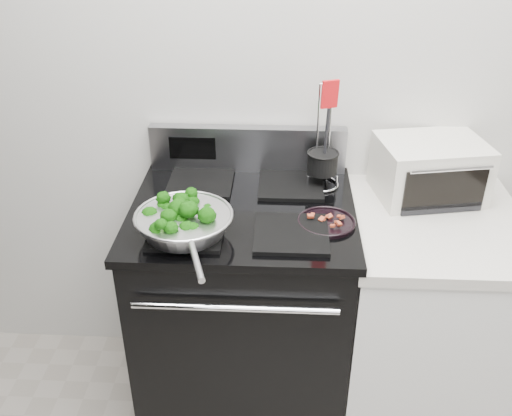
# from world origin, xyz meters

# --- Properties ---
(back_wall) EXTENTS (4.00, 0.02, 2.70)m
(back_wall) POSITION_xyz_m (0.00, 1.75, 1.35)
(back_wall) COLOR #B9B6AF
(back_wall) RESTS_ON ground
(gas_range) EXTENTS (0.79, 0.69, 1.13)m
(gas_range) POSITION_xyz_m (-0.30, 1.41, 0.49)
(gas_range) COLOR black
(gas_range) RESTS_ON floor
(counter) EXTENTS (0.62, 0.68, 0.92)m
(counter) POSITION_xyz_m (0.39, 1.41, 0.46)
(counter) COLOR white
(counter) RESTS_ON floor
(skillet) EXTENTS (0.32, 0.49, 0.07)m
(skillet) POSITION_xyz_m (-0.47, 1.22, 1.00)
(skillet) COLOR silver
(skillet) RESTS_ON gas_range
(broccoli_pile) EXTENTS (0.25, 0.25, 0.09)m
(broccoli_pile) POSITION_xyz_m (-0.47, 1.22, 1.02)
(broccoli_pile) COLOR black
(broccoli_pile) RESTS_ON skillet
(bacon_plate) EXTENTS (0.19, 0.19, 0.04)m
(bacon_plate) POSITION_xyz_m (-0.01, 1.32, 0.97)
(bacon_plate) COLOR black
(bacon_plate) RESTS_ON gas_range
(utensil_holder) EXTENTS (0.13, 0.13, 0.41)m
(utensil_holder) POSITION_xyz_m (-0.02, 1.59, 1.02)
(utensil_holder) COLOR silver
(utensil_holder) RESTS_ON gas_range
(toaster_oven) EXTENTS (0.42, 0.35, 0.21)m
(toaster_oven) POSITION_xyz_m (0.38, 1.60, 1.03)
(toaster_oven) COLOR beige
(toaster_oven) RESTS_ON counter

